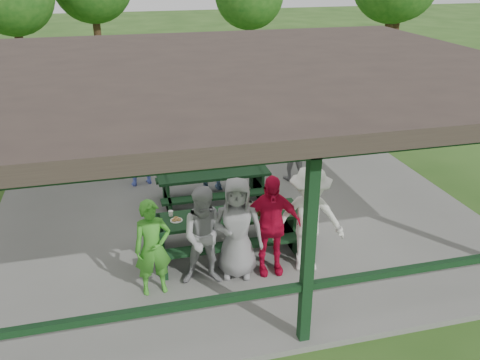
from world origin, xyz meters
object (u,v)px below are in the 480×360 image
object	(u,v)px
spectator_lblue	(210,158)
spectator_blue	(138,146)
contestant_grey_mid	(237,228)
spectator_grey	(293,150)
picnic_table_near	(226,228)
contestant_white_fedora	(309,220)
contestant_green	(153,248)
contestant_grey_left	(206,237)
farm_trailer	(157,93)
picnic_table_far	(214,184)
pickup_truck	(192,88)
contestant_red	(270,225)

from	to	relation	value
spectator_lblue	spectator_blue	bearing A→B (deg)	-42.61
contestant_grey_mid	spectator_grey	world-z (taller)	contestant_grey_mid
picnic_table_near	contestant_grey_mid	size ratio (longest dim) A/B	1.54
contestant_white_fedora	spectator_blue	size ratio (longest dim) A/B	1.00
spectator_grey	contestant_grey_mid	bearing A→B (deg)	78.39
contestant_green	contestant_grey_left	xyz separation A→B (m)	(0.88, 0.05, 0.05)
contestant_grey_left	spectator_lblue	xyz separation A→B (m)	(0.78, 3.61, -0.06)
farm_trailer	contestant_green	bearing A→B (deg)	-93.16
picnic_table_near	contestant_white_fedora	distance (m)	1.61
picnic_table_far	contestant_white_fedora	world-z (taller)	contestant_white_fedora
picnic_table_far	pickup_truck	bearing A→B (deg)	83.91
contestant_grey_left	contestant_white_fedora	size ratio (longest dim) A/B	0.88
contestant_green	pickup_truck	bearing A→B (deg)	73.06
contestant_grey_mid	farm_trailer	bearing A→B (deg)	105.85
contestant_white_fedora	pickup_truck	size ratio (longest dim) A/B	0.37
picnic_table_near	contestant_white_fedora	size ratio (longest dim) A/B	1.41
contestant_grey_mid	picnic_table_near	bearing A→B (deg)	104.91
contestant_grey_left	pickup_truck	bearing A→B (deg)	92.45
picnic_table_near	spectator_grey	size ratio (longest dim) A/B	1.82
picnic_table_far	spectator_blue	size ratio (longest dim) A/B	1.24
spectator_grey	pickup_truck	distance (m)	7.46
spectator_lblue	farm_trailer	xyz separation A→B (m)	(-0.47, 7.31, -0.27)
contestant_grey_mid	contestant_white_fedora	xyz separation A→B (m)	(1.23, -0.12, 0.06)
picnic_table_far	contestant_grey_mid	bearing A→B (deg)	-93.42
picnic_table_far	spectator_grey	distance (m)	2.32
picnic_table_far	spectator_blue	world-z (taller)	spectator_blue
spectator_lblue	pickup_truck	bearing A→B (deg)	-113.93
contestant_grey_mid	spectator_blue	distance (m)	4.44
picnic_table_near	spectator_blue	distance (m)	3.73
picnic_table_far	spectator_grey	size ratio (longest dim) A/B	1.59
contestant_green	contestant_red	world-z (taller)	contestant_red
spectator_blue	spectator_grey	world-z (taller)	spectator_blue
picnic_table_near	spectator_blue	world-z (taller)	spectator_blue
spectator_blue	spectator_lblue	bearing A→B (deg)	143.00
contestant_red	contestant_white_fedora	size ratio (longest dim) A/B	0.92
spectator_grey	farm_trailer	distance (m)	7.62
spectator_blue	farm_trailer	xyz separation A→B (m)	(1.11, 6.58, -0.44)
contestant_green	farm_trailer	size ratio (longest dim) A/B	0.44
farm_trailer	picnic_table_near	bearing A→B (deg)	-85.69
contestant_grey_left	contestant_green	bearing A→B (deg)	-166.31
picnic_table_near	contestant_grey_left	bearing A→B (deg)	-121.08
picnic_table_far	contestant_green	size ratio (longest dim) A/B	1.48
spectator_lblue	contestant_grey_mid	bearing A→B (deg)	68.30
contestant_green	contestant_red	xyz separation A→B (m)	(1.98, 0.10, 0.09)
contestant_grey_left	contestant_grey_mid	bearing A→B (deg)	21.37
farm_trailer	picnic_table_far	bearing A→B (deg)	-84.16
contestant_grey_mid	contestant_red	bearing A→B (deg)	9.53
contestant_grey_left	pickup_truck	xyz separation A→B (m)	(1.58, 11.09, -0.24)
picnic_table_far	spectator_lblue	distance (m)	0.80
contestant_grey_left	spectator_lblue	world-z (taller)	contestant_grey_left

